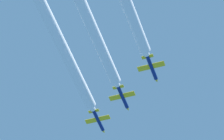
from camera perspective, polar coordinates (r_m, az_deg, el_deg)
jet_lead at (r=218.74m, az=-1.05°, el=-3.95°), size 7.52×10.95×2.63m
jet_second_echelon at (r=209.16m, az=0.84°, el=-2.14°), size 7.52×10.95×2.63m
jet_third_echelon at (r=199.47m, az=3.10°, el=0.15°), size 7.52×10.95×2.63m
smoke_trail_lead at (r=199.39m, az=-3.80°, el=1.67°), size 3.03×49.76×3.03m
smoke_trail_second_echelon at (r=190.94m, az=-1.73°, el=3.66°), size 3.03×47.29×3.03m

